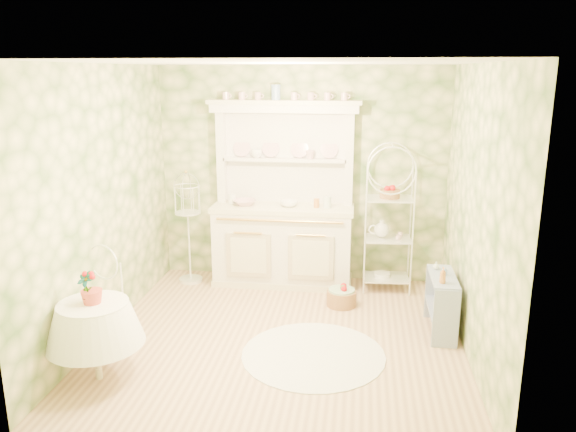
# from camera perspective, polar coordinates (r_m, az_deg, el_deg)

# --- Properties ---
(floor) EXTENTS (3.60, 3.60, 0.00)m
(floor) POSITION_cam_1_polar(r_m,az_deg,el_deg) (5.83, -0.66, -12.25)
(floor) COLOR #D9B287
(floor) RESTS_ON ground
(ceiling) EXTENTS (3.60, 3.60, 0.00)m
(ceiling) POSITION_cam_1_polar(r_m,az_deg,el_deg) (5.21, -0.74, 15.32)
(ceiling) COLOR white
(ceiling) RESTS_ON floor
(wall_left) EXTENTS (3.60, 3.60, 0.00)m
(wall_left) POSITION_cam_1_polar(r_m,az_deg,el_deg) (5.89, -18.31, 1.25)
(wall_left) COLOR beige
(wall_left) RESTS_ON floor
(wall_right) EXTENTS (3.60, 3.60, 0.00)m
(wall_right) POSITION_cam_1_polar(r_m,az_deg,el_deg) (5.42, 18.51, 0.11)
(wall_right) COLOR beige
(wall_right) RESTS_ON floor
(wall_back) EXTENTS (3.60, 3.60, 0.00)m
(wall_back) POSITION_cam_1_polar(r_m,az_deg,el_deg) (7.11, 1.37, 4.16)
(wall_back) COLOR beige
(wall_back) RESTS_ON floor
(wall_front) EXTENTS (3.60, 3.60, 0.00)m
(wall_front) POSITION_cam_1_polar(r_m,az_deg,el_deg) (3.67, -4.72, -5.90)
(wall_front) COLOR beige
(wall_front) RESTS_ON floor
(kitchen_dresser) EXTENTS (1.87, 0.61, 2.29)m
(kitchen_dresser) POSITION_cam_1_polar(r_m,az_deg,el_deg) (6.90, -0.54, 2.11)
(kitchen_dresser) COLOR white
(kitchen_dresser) RESTS_ON floor
(bakers_rack) EXTENTS (0.56, 0.42, 1.72)m
(bakers_rack) POSITION_cam_1_polar(r_m,az_deg,el_deg) (6.88, 10.18, -0.60)
(bakers_rack) COLOR white
(bakers_rack) RESTS_ON floor
(side_shelf) EXTENTS (0.30, 0.75, 0.63)m
(side_shelf) POSITION_cam_1_polar(r_m,az_deg,el_deg) (6.03, 15.31, -8.54)
(side_shelf) COLOR #929FBF
(side_shelf) RESTS_ON floor
(round_table) EXTENTS (0.69, 0.69, 0.72)m
(round_table) POSITION_cam_1_polar(r_m,az_deg,el_deg) (5.25, -18.92, -11.92)
(round_table) COLOR white
(round_table) RESTS_ON floor
(cafe_chair) EXTENTS (0.53, 0.53, 0.92)m
(cafe_chair) POSITION_cam_1_polar(r_m,az_deg,el_deg) (5.68, -18.68, -8.71)
(cafe_chair) COLOR white
(cafe_chair) RESTS_ON floor
(birdcage_stand) EXTENTS (0.36, 0.36, 1.47)m
(birdcage_stand) POSITION_cam_1_polar(r_m,az_deg,el_deg) (7.17, -10.09, -1.03)
(birdcage_stand) COLOR white
(birdcage_stand) RESTS_ON floor
(floor_basket) EXTENTS (0.38, 0.38, 0.20)m
(floor_basket) POSITION_cam_1_polar(r_m,az_deg,el_deg) (6.56, 5.44, -8.23)
(floor_basket) COLOR #A07146
(floor_basket) RESTS_ON floor
(lace_rug) EXTENTS (1.70, 1.70, 0.01)m
(lace_rug) POSITION_cam_1_polar(r_m,az_deg,el_deg) (5.52, 2.59, -13.86)
(lace_rug) COLOR white
(lace_rug) RESTS_ON floor
(bowl_floral) EXTENTS (0.37, 0.37, 0.07)m
(bowl_floral) POSITION_cam_1_polar(r_m,az_deg,el_deg) (7.00, -4.44, 1.17)
(bowl_floral) COLOR white
(bowl_floral) RESTS_ON kitchen_dresser
(bowl_white) EXTENTS (0.24, 0.24, 0.07)m
(bowl_white) POSITION_cam_1_polar(r_m,az_deg,el_deg) (6.91, 0.11, 1.05)
(bowl_white) COLOR white
(bowl_white) RESTS_ON kitchen_dresser
(cup_left) EXTENTS (0.16, 0.16, 0.11)m
(cup_left) POSITION_cam_1_polar(r_m,az_deg,el_deg) (7.03, -3.20, 6.17)
(cup_left) COLOR white
(cup_left) RESTS_ON kitchen_dresser
(cup_right) EXTENTS (0.15, 0.15, 0.10)m
(cup_right) POSITION_cam_1_polar(r_m,az_deg,el_deg) (6.94, 2.27, 6.07)
(cup_right) COLOR white
(cup_right) RESTS_ON kitchen_dresser
(potted_geranium) EXTENTS (0.18, 0.15, 0.29)m
(potted_geranium) POSITION_cam_1_polar(r_m,az_deg,el_deg) (5.03, -19.77, -7.05)
(potted_geranium) COLOR #3F7238
(potted_geranium) RESTS_ON round_table
(bottle_amber) EXTENTS (0.08, 0.08, 0.16)m
(bottle_amber) POSITION_cam_1_polar(r_m,az_deg,el_deg) (5.71, 15.45, -5.96)
(bottle_amber) COLOR #C37735
(bottle_amber) RESTS_ON side_shelf
(bottle_blue) EXTENTS (0.05, 0.05, 0.09)m
(bottle_blue) POSITION_cam_1_polar(r_m,az_deg,el_deg) (5.93, 15.63, -5.49)
(bottle_blue) COLOR #81A0CC
(bottle_blue) RESTS_ON side_shelf
(bottle_glass) EXTENTS (0.09, 0.09, 0.09)m
(bottle_glass) POSITION_cam_1_polar(r_m,az_deg,el_deg) (6.08, 14.82, -4.99)
(bottle_glass) COLOR silver
(bottle_glass) RESTS_ON side_shelf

